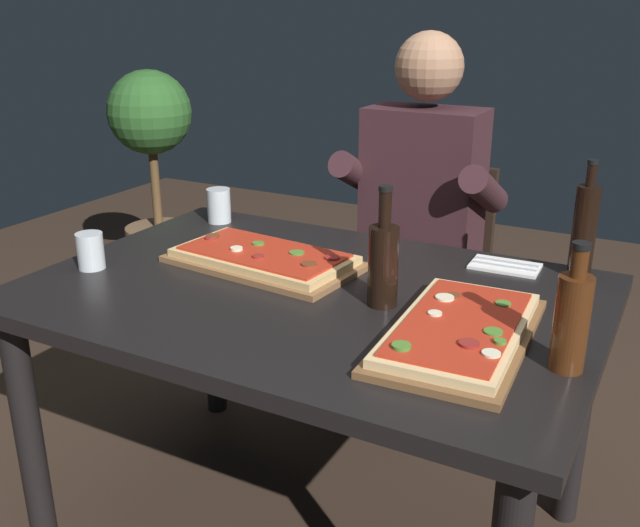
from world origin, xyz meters
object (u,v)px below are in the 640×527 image
tumbler_far_side (219,208)px  pizza_rectangular_front (264,258)px  oil_bottle_amber (572,319)px  potted_plant_corner (154,170)px  pizza_rectangular_left (460,331)px  wine_bottle_dark (584,229)px  vinegar_bottle_green (383,262)px  dining_table (311,323)px  diner_chair (426,275)px  tumbler_near_camera (91,253)px  seated_diner (418,215)px

tumbler_far_side → pizza_rectangular_front: bearing=-38.6°
oil_bottle_amber → potted_plant_corner: bearing=148.6°
potted_plant_corner → pizza_rectangular_left: bearing=-33.6°
wine_bottle_dark → pizza_rectangular_front: bearing=-157.0°
vinegar_bottle_green → potted_plant_corner: 2.14m
dining_table → potted_plant_corner: (-1.55, 1.21, -0.01)m
tumbler_far_side → diner_chair: diner_chair is taller
tumbler_near_camera → potted_plant_corner: potted_plant_corner is taller
vinegar_bottle_green → diner_chair: vinegar_bottle_green is taller
wine_bottle_dark → tumbler_far_side: 1.12m
potted_plant_corner → tumbler_far_side: bearing=-39.9°
vinegar_bottle_green → pizza_rectangular_front: bearing=166.5°
pizza_rectangular_front → potted_plant_corner: bearing=140.5°
wine_bottle_dark → oil_bottle_amber: 0.54m
dining_table → wine_bottle_dark: 0.74m
diner_chair → oil_bottle_amber: bearing=-57.1°
diner_chair → potted_plant_corner: (-1.55, 0.35, 0.15)m
pizza_rectangular_front → seated_diner: seated_diner is taller
seated_diner → dining_table: bearing=-90.1°
potted_plant_corner → vinegar_bottle_green: bearing=-34.8°
dining_table → seated_diner: bearing=89.9°
pizza_rectangular_front → pizza_rectangular_left: (0.61, -0.19, 0.00)m
tumbler_far_side → diner_chair: (0.54, 0.49, -0.30)m
oil_bottle_amber → vinegar_bottle_green: size_ratio=0.90×
vinegar_bottle_green → seated_diner: bearing=104.8°
oil_bottle_amber → tumbler_far_side: oil_bottle_amber is taller
pizza_rectangular_left → seated_diner: seated_diner is taller
vinegar_bottle_green → oil_bottle_amber: bearing=-15.1°
pizza_rectangular_left → tumbler_near_camera: bearing=-177.1°
seated_diner → potted_plant_corner: seated_diner is taller
tumbler_near_camera → pizza_rectangular_left: bearing=2.9°
wine_bottle_dark → diner_chair: size_ratio=0.35×
tumbler_far_side → potted_plant_corner: (-1.01, 0.84, -0.15)m
dining_table → oil_bottle_amber: size_ratio=5.41×
tumbler_far_side → diner_chair: size_ratio=0.13×
dining_table → pizza_rectangular_front: size_ratio=2.60×
wine_bottle_dark → vinegar_bottle_green: (-0.37, -0.42, -0.02)m
dining_table → potted_plant_corner: potted_plant_corner is taller
dining_table → vinegar_bottle_green: size_ratio=4.88×
oil_bottle_amber → potted_plant_corner: potted_plant_corner is taller
vinegar_bottle_green → dining_table: bearing=177.7°
tumbler_far_side → wine_bottle_dark: bearing=2.4°
tumbler_far_side → seated_diner: size_ratio=0.08×
oil_bottle_amber → vinegar_bottle_green: vinegar_bottle_green is taller
tumbler_near_camera → tumbler_far_side: bearing=84.9°
vinegar_bottle_green → seated_diner: seated_diner is taller
oil_bottle_amber → tumbler_far_side: (-1.18, 0.49, -0.06)m
diner_chair → potted_plant_corner: 1.60m
pizza_rectangular_front → oil_bottle_amber: size_ratio=2.08×
dining_table → pizza_rectangular_front: 0.24m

